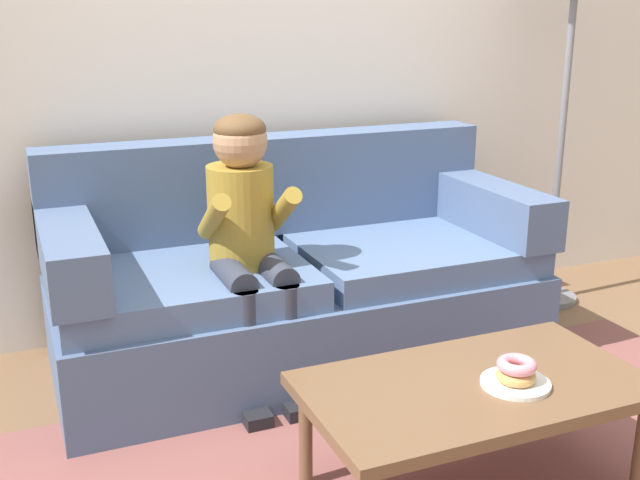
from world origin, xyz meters
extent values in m
plane|color=brown|center=(0.00, 0.00, 0.00)|extent=(10.00, 10.00, 0.00)
cube|color=silver|center=(0.00, 1.40, 1.40)|extent=(8.00, 0.10, 2.80)
cube|color=slate|center=(-0.11, 0.80, 0.19)|extent=(2.05, 0.90, 0.38)
cube|color=slate|center=(-0.62, 0.75, 0.44)|extent=(0.98, 0.74, 0.12)
cube|color=slate|center=(0.40, 0.75, 0.44)|extent=(0.98, 0.74, 0.12)
cube|color=slate|center=(-0.11, 1.15, 0.72)|extent=(2.05, 0.20, 0.43)
cube|color=slate|center=(-1.03, 0.80, 0.61)|extent=(0.20, 0.90, 0.22)
cube|color=slate|center=(0.81, 0.80, 0.61)|extent=(0.20, 0.90, 0.22)
cube|color=brown|center=(0.03, -0.32, 0.37)|extent=(1.05, 0.58, 0.04)
cylinder|color=brown|center=(-0.43, -0.09, 0.18)|extent=(0.04, 0.04, 0.35)
cylinder|color=brown|center=(0.50, -0.09, 0.18)|extent=(0.04, 0.04, 0.35)
cylinder|color=olive|center=(-0.38, 0.72, 0.70)|extent=(0.26, 0.26, 0.40)
sphere|color=tan|center=(-0.38, 0.70, 1.00)|extent=(0.21, 0.21, 0.21)
ellipsoid|color=brown|center=(-0.38, 0.70, 1.04)|extent=(0.20, 0.20, 0.12)
cylinder|color=#333847|center=(-0.46, 0.57, 0.51)|extent=(0.11, 0.30, 0.11)
cylinder|color=#333847|center=(-0.46, 0.42, 0.28)|extent=(0.09, 0.09, 0.44)
cube|color=black|center=(-0.46, 0.37, 0.03)|extent=(0.10, 0.20, 0.06)
cylinder|color=olive|center=(-0.52, 0.62, 0.74)|extent=(0.07, 0.29, 0.23)
cylinder|color=#333847|center=(-0.30, 0.57, 0.51)|extent=(0.11, 0.30, 0.11)
cylinder|color=#333847|center=(-0.30, 0.42, 0.28)|extent=(0.09, 0.09, 0.44)
cube|color=black|center=(-0.30, 0.37, 0.03)|extent=(0.10, 0.20, 0.06)
cylinder|color=olive|center=(-0.25, 0.62, 0.74)|extent=(0.07, 0.29, 0.23)
cylinder|color=white|center=(0.13, -0.38, 0.40)|extent=(0.21, 0.21, 0.01)
torus|color=tan|center=(0.13, -0.38, 0.42)|extent=(0.13, 0.13, 0.04)
torus|color=pink|center=(0.13, -0.38, 0.46)|extent=(0.14, 0.14, 0.04)
cube|color=red|center=(0.55, -0.01, 0.03)|extent=(0.16, 0.09, 0.05)
cylinder|color=red|center=(0.47, -0.01, 0.03)|extent=(0.06, 0.06, 0.05)
cylinder|color=red|center=(0.64, -0.01, 0.03)|extent=(0.06, 0.06, 0.05)
cylinder|color=slate|center=(1.36, 0.96, 0.01)|extent=(0.30, 0.30, 0.03)
cylinder|color=slate|center=(1.36, 0.96, 0.87)|extent=(0.04, 0.04, 1.67)
camera|label=1|loc=(-1.21, -2.09, 1.48)|focal=43.17mm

